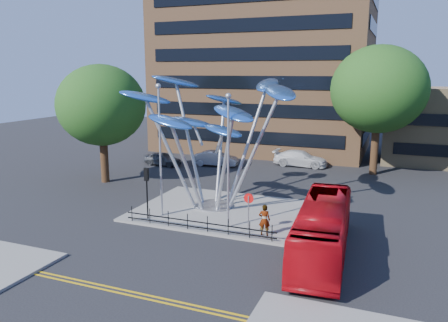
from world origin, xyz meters
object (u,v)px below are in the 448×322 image
at_px(tree_right, 379,89).
at_px(leaf_sculpture, 213,113).
at_px(street_lamp_right, 228,149).
at_px(red_bus, 323,229).
at_px(street_lamp_left, 160,139).
at_px(parked_car_right, 300,158).
at_px(tree_left, 101,105).
at_px(pedestrian, 264,220).
at_px(parked_car_left, 163,159).
at_px(traffic_light_island, 147,182).
at_px(parked_car_mid, 215,159).
at_px(no_entry_sign_island, 249,206).

relative_size(tree_right, leaf_sculpture, 0.95).
distance_m(street_lamp_right, red_bus, 7.31).
xyz_separation_m(street_lamp_left, parked_car_right, (5.26, 19.50, -4.55)).
height_order(tree_left, pedestrian, tree_left).
xyz_separation_m(tree_left, street_lamp_right, (14.50, -7.00, -1.70)).
distance_m(pedestrian, parked_car_left, 22.09).
bearing_deg(leaf_sculpture, tree_left, 164.45).
bearing_deg(leaf_sculpture, street_lamp_right, -55.09).
xyz_separation_m(street_lamp_right, traffic_light_island, (-5.50, -0.50, -2.48)).
relative_size(pedestrian, parked_car_mid, 0.40).
height_order(tree_left, red_bus, tree_left).
bearing_deg(street_lamp_left, no_entry_sign_island, -8.61).
bearing_deg(tree_right, no_entry_sign_island, -107.12).
relative_size(street_lamp_right, red_bus, 0.79).
relative_size(parked_car_left, parked_car_mid, 0.86).
bearing_deg(red_bus, street_lamp_right, 160.29).
distance_m(tree_right, pedestrian, 21.29).
distance_m(no_entry_sign_island, red_bus, 4.77).
relative_size(leaf_sculpture, traffic_light_island, 3.71).
bearing_deg(traffic_light_island, street_lamp_left, 63.43).
bearing_deg(traffic_light_island, pedestrian, 0.00).
bearing_deg(traffic_light_island, tree_right, 56.31).
distance_m(tree_left, parked_car_right, 20.56).
relative_size(tree_left, parked_car_mid, 2.20).
distance_m(tree_right, parked_car_left, 22.35).
height_order(tree_right, parked_car_right, tree_right).
relative_size(no_entry_sign_island, pedestrian, 1.30).
distance_m(street_lamp_right, no_entry_sign_island, 3.64).
distance_m(no_entry_sign_island, pedestrian, 1.23).
bearing_deg(no_entry_sign_island, pedestrian, -0.93).
relative_size(no_entry_sign_island, parked_car_left, 0.61).
xyz_separation_m(parked_car_mid, parked_car_right, (8.24, 3.20, 0.03)).
distance_m(tree_left, no_entry_sign_island, 18.35).
height_order(parked_car_left, parked_car_right, parked_car_right).
xyz_separation_m(traffic_light_island, parked_car_left, (-7.73, 15.50, -1.93)).
bearing_deg(tree_left, street_lamp_right, -25.77).
xyz_separation_m(red_bus, parked_car_left, (-19.33, 16.71, -0.77)).
relative_size(no_entry_sign_island, red_bus, 0.23).
bearing_deg(street_lamp_left, tree_left, 145.62).
bearing_deg(street_lamp_left, parked_car_left, 119.57).
height_order(tree_left, no_entry_sign_island, tree_left).
relative_size(street_lamp_left, parked_car_right, 1.59).
bearing_deg(parked_car_mid, street_lamp_right, -161.77).
bearing_deg(street_lamp_left, leaf_sculpture, 52.60).
height_order(street_lamp_right, traffic_light_island, street_lamp_right).
height_order(tree_left, street_lamp_left, tree_left).
distance_m(parked_car_left, parked_car_right, 14.38).
height_order(traffic_light_island, parked_car_left, traffic_light_island).
xyz_separation_m(street_lamp_left, pedestrian, (7.50, -1.00, -4.26)).
distance_m(leaf_sculpture, street_lamp_right, 4.83).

